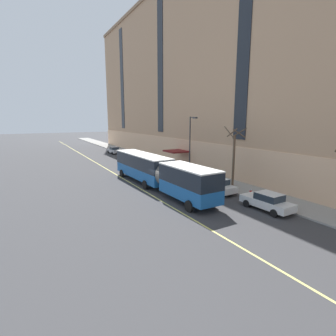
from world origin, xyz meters
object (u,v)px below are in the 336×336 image
(parked_car_white_2, at_px, (267,201))
(fire_hydrant, at_px, (251,193))
(city_bus, at_px, (157,171))
(street_lamp, at_px, (191,141))
(parked_car_white_4, at_px, (216,185))
(parked_car_navy_3, at_px, (134,157))
(street_tree_mid_block, at_px, (234,155))
(parked_car_darkgray_0, at_px, (170,169))
(parked_car_silver_5, at_px, (114,150))

(parked_car_white_2, height_order, fire_hydrant, parked_car_white_2)
(fire_hydrant, bearing_deg, city_bus, 131.80)
(street_lamp, relative_size, fire_hydrant, 10.92)
(parked_car_white_2, height_order, parked_car_white_4, same)
(city_bus, height_order, parked_car_navy_3, city_bus)
(parked_car_white_2, distance_m, parked_car_white_4, 6.50)
(city_bus, xyz_separation_m, street_tree_mid_block, (7.73, -3.73, 1.67))
(parked_car_darkgray_0, distance_m, parked_car_white_4, 10.15)
(parked_car_white_2, height_order, street_tree_mid_block, street_tree_mid_block)
(city_bus, height_order, street_lamp, street_lamp)
(parked_car_silver_5, bearing_deg, parked_car_white_4, -90.04)
(parked_car_white_2, relative_size, parked_car_silver_5, 1.06)
(street_tree_mid_block, bearing_deg, parked_car_darkgray_0, 106.15)
(parked_car_white_4, bearing_deg, parked_car_darkgray_0, 89.42)
(street_lamp, bearing_deg, parked_car_darkgray_0, 128.28)
(city_bus, bearing_deg, parked_car_white_4, -41.76)
(parked_car_darkgray_0, distance_m, street_lamp, 5.04)
(parked_car_navy_3, distance_m, street_tree_mid_block, 23.80)
(fire_hydrant, bearing_deg, parked_car_silver_5, 92.65)
(parked_car_darkgray_0, distance_m, street_tree_mid_block, 10.34)
(parked_car_white_2, bearing_deg, parked_car_white_4, 91.98)
(street_tree_mid_block, xyz_separation_m, street_lamp, (-0.95, 7.23, 1.18))
(parked_car_silver_5, distance_m, street_lamp, 28.00)
(parked_car_white_2, height_order, parked_car_navy_3, same)
(parked_car_darkgray_0, height_order, parked_car_silver_5, same)
(city_bus, bearing_deg, street_lamp, 27.34)
(street_lamp, bearing_deg, street_tree_mid_block, -82.54)
(city_bus, relative_size, parked_car_silver_5, 4.32)
(fire_hydrant, bearing_deg, parked_car_white_2, -115.26)
(parked_car_silver_5, relative_size, fire_hydrant, 6.10)
(city_bus, relative_size, parked_car_white_4, 3.99)
(parked_car_darkgray_0, distance_m, parked_car_navy_3, 13.94)
(parked_car_white_4, bearing_deg, parked_car_silver_5, 89.96)
(parked_car_white_4, height_order, fire_hydrant, parked_car_white_4)
(city_bus, distance_m, parked_car_white_4, 6.64)
(parked_car_darkgray_0, distance_m, fire_hydrant, 13.39)
(parked_car_silver_5, relative_size, street_lamp, 0.56)
(parked_car_navy_3, bearing_deg, parked_car_darkgray_0, -90.36)
(street_lamp, xyz_separation_m, fire_hydrant, (-0.10, -10.98, -4.39))
(parked_car_darkgray_0, height_order, parked_car_white_4, same)
(parked_car_white_2, bearing_deg, street_lamp, 83.28)
(parked_car_darkgray_0, height_order, parked_car_navy_3, same)
(parked_car_white_2, bearing_deg, street_tree_mid_block, 69.67)
(parked_car_navy_3, relative_size, street_tree_mid_block, 0.70)
(parked_car_navy_3, distance_m, street_lamp, 16.83)
(parked_car_darkgray_0, xyz_separation_m, street_lamp, (1.81, -2.30, 4.10))
(parked_car_silver_5, bearing_deg, fire_hydrant, -87.35)
(parked_car_white_2, xyz_separation_m, parked_car_white_4, (-0.23, 6.50, 0.00))
(city_bus, bearing_deg, parked_car_navy_3, 75.63)
(parked_car_darkgray_0, xyz_separation_m, parked_car_white_4, (-0.10, -10.15, 0.00))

